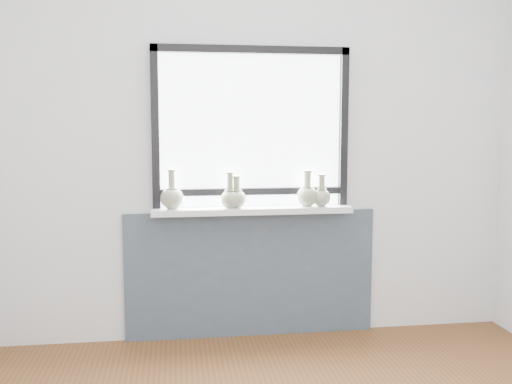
{
  "coord_description": "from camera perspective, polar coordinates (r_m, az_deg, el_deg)",
  "views": [
    {
      "loc": [
        -0.5,
        -1.98,
        1.43
      ],
      "look_at": [
        0.0,
        1.55,
        1.02
      ],
      "focal_mm": 40.0,
      "sensor_mm": 36.0,
      "label": 1
    }
  ],
  "objects": [
    {
      "name": "window",
      "position": [
        3.79,
        -0.48,
        6.73
      ],
      "size": [
        1.3,
        0.06,
        1.05
      ],
      "color": "black",
      "rests_on": "windowsill"
    },
    {
      "name": "windowsill",
      "position": [
        3.76,
        -0.34,
        -1.84
      ],
      "size": [
        1.32,
        0.18,
        0.04
      ],
      "primitive_type": "cube",
      "color": "silver",
      "rests_on": "apron_panel"
    },
    {
      "name": "back_wall",
      "position": [
        3.82,
        -0.55,
        4.62
      ],
      "size": [
        3.6,
        0.02,
        2.6
      ],
      "primitive_type": "cube",
      "color": "silver",
      "rests_on": "ground"
    },
    {
      "name": "vase_e",
      "position": [
        3.83,
        6.57,
        -0.37
      ],
      "size": [
        0.13,
        0.13,
        0.21
      ],
      "rotation": [
        0.0,
        0.0,
        0.12
      ],
      "color": "gray",
      "rests_on": "windowsill"
    },
    {
      "name": "vase_c",
      "position": [
        3.73,
        -1.94,
        -0.52
      ],
      "size": [
        0.13,
        0.13,
        0.21
      ],
      "rotation": [
        0.0,
        0.0,
        0.34
      ],
      "color": "gray",
      "rests_on": "windowsill"
    },
    {
      "name": "vase_a",
      "position": [
        3.71,
        -8.4,
        -0.44
      ],
      "size": [
        0.15,
        0.15,
        0.26
      ],
      "rotation": [
        0.0,
        0.0,
        0.28
      ],
      "color": "gray",
      "rests_on": "windowsill"
    },
    {
      "name": "vase_d",
      "position": [
        3.82,
        5.14,
        -0.22
      ],
      "size": [
        0.15,
        0.15,
        0.24
      ],
      "rotation": [
        0.0,
        0.0,
        -0.33
      ],
      "color": "gray",
      "rests_on": "windowsill"
    },
    {
      "name": "apron_panel",
      "position": [
        3.92,
        -0.48,
        -8.2
      ],
      "size": [
        1.7,
        0.03,
        0.86
      ],
      "primitive_type": "cube",
      "color": "#444D5D",
      "rests_on": "ground"
    },
    {
      "name": "vase_b",
      "position": [
        3.71,
        -2.63,
        -0.51
      ],
      "size": [
        0.13,
        0.13,
        0.24
      ],
      "rotation": [
        0.0,
        0.0,
        0.29
      ],
      "color": "gray",
      "rests_on": "windowsill"
    }
  ]
}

